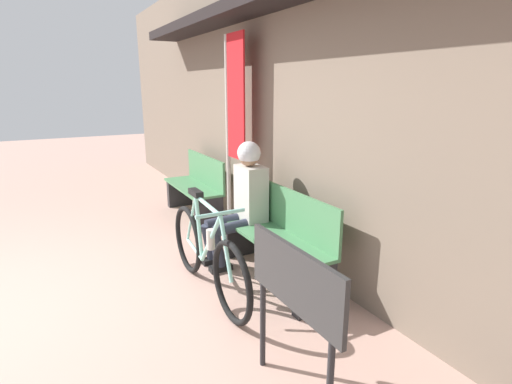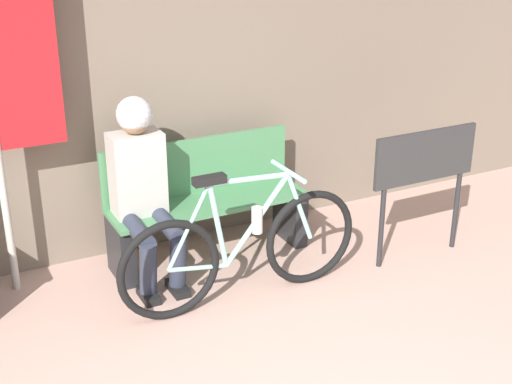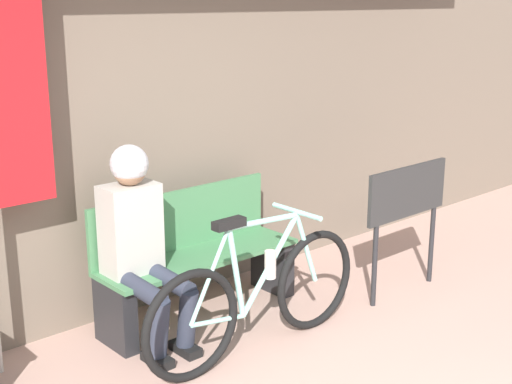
# 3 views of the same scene
# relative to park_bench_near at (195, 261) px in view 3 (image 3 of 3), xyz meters

# --- Properties ---
(storefront_wall) EXTENTS (12.00, 0.56, 3.20)m
(storefront_wall) POSITION_rel_park_bench_near_xyz_m (-0.40, 0.38, 1.28)
(storefront_wall) COLOR #756656
(storefront_wall) RESTS_ON ground_plane
(park_bench_near) EXTENTS (1.40, 0.42, 0.84)m
(park_bench_near) POSITION_rel_park_bench_near_xyz_m (0.00, 0.00, 0.00)
(park_bench_near) COLOR #477F51
(park_bench_near) RESTS_ON ground_plane
(bicycle) EXTENTS (1.63, 0.40, 0.88)m
(bicycle) POSITION_rel_park_bench_near_xyz_m (-0.05, -0.67, -0.02)
(bicycle) COLOR black
(bicycle) RESTS_ON ground_plane
(person_seated) EXTENTS (0.34, 0.62, 1.23)m
(person_seated) POSITION_rel_park_bench_near_xyz_m (-0.49, -0.10, 0.32)
(person_seated) COLOR #2D3342
(person_seated) RESTS_ON ground_plane
(banner_pole) EXTENTS (0.45, 0.05, 2.29)m
(banner_pole) POSITION_rel_park_bench_near_xyz_m (-1.17, 0.13, 1.08)
(banner_pole) COLOR #B7B2A8
(banner_pole) RESTS_ON ground_plane
(signboard) EXTENTS (0.83, 0.04, 0.94)m
(signboard) POSITION_rel_park_bench_near_xyz_m (1.32, -0.71, 0.31)
(signboard) COLOR #232326
(signboard) RESTS_ON ground_plane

